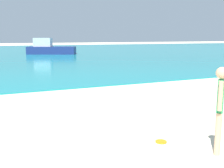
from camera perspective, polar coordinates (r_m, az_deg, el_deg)
name	(u,v)px	position (r m, az deg, el deg)	size (l,w,h in m)	color
water	(2,53)	(41.17, -21.87, 6.06)	(160.00, 60.00, 0.06)	teal
person_standing	(220,105)	(5.45, 21.43, -4.15)	(0.30, 0.28, 1.65)	#DDAD84
frisbee	(161,142)	(5.98, 10.11, -11.67)	(0.24, 0.24, 0.03)	orange
boat_far	(50,49)	(35.02, -12.77, 7.16)	(6.03, 4.18, 1.97)	navy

